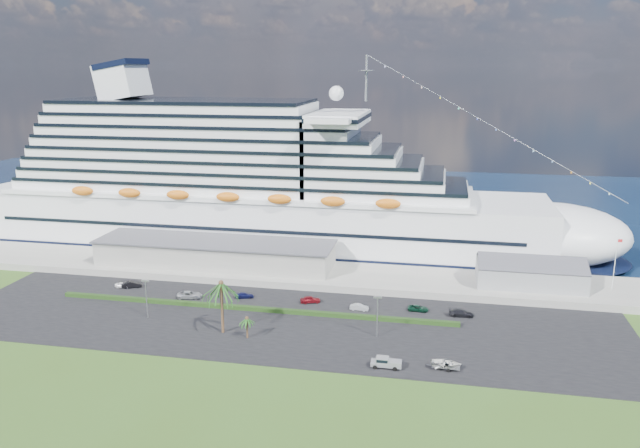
% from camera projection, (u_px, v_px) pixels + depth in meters
% --- Properties ---
extents(ground, '(420.00, 420.00, 0.00)m').
position_uv_depth(ground, '(266.00, 346.00, 117.30)').
color(ground, '#37551C').
rests_on(ground, ground).
extents(asphalt_lot, '(140.00, 38.00, 0.12)m').
position_uv_depth(asphalt_lot, '(281.00, 323.00, 127.74)').
color(asphalt_lot, black).
rests_on(asphalt_lot, ground).
extents(wharf, '(240.00, 20.00, 1.80)m').
position_uv_depth(wharf, '(311.00, 274.00, 155.09)').
color(wharf, gray).
rests_on(wharf, ground).
extents(water, '(420.00, 160.00, 0.02)m').
position_uv_depth(water, '(360.00, 202.00, 240.84)').
color(water, black).
rests_on(water, ground).
extents(cruise_ship, '(191.00, 38.00, 54.00)m').
position_uv_depth(cruise_ship, '(255.00, 190.00, 178.09)').
color(cruise_ship, silver).
rests_on(cruise_ship, ground).
extents(terminal_building, '(61.00, 15.00, 6.30)m').
position_uv_depth(terminal_building, '(215.00, 252.00, 158.83)').
color(terminal_building, gray).
rests_on(terminal_building, wharf).
extents(port_shed, '(24.00, 12.31, 7.37)m').
position_uv_depth(port_shed, '(530.00, 274.00, 144.34)').
color(port_shed, gray).
rests_on(port_shed, wharf).
extents(flagpole, '(1.08, 0.16, 12.00)m').
position_uv_depth(flagpole, '(615.00, 263.00, 139.96)').
color(flagpole, silver).
rests_on(flagpole, wharf).
extents(hedge, '(88.00, 1.10, 0.90)m').
position_uv_depth(hedge, '(251.00, 308.00, 133.88)').
color(hedge, black).
rests_on(hedge, asphalt_lot).
extents(lamp_post_left, '(1.60, 0.35, 8.27)m').
position_uv_depth(lamp_post_left, '(146.00, 294.00, 128.91)').
color(lamp_post_left, gray).
rests_on(lamp_post_left, asphalt_lot).
extents(lamp_post_right, '(1.60, 0.35, 8.27)m').
position_uv_depth(lamp_post_right, '(377.00, 311.00, 119.78)').
color(lamp_post_right, gray).
rests_on(lamp_post_right, asphalt_lot).
extents(palm_tall, '(8.82, 8.82, 11.13)m').
position_uv_depth(palm_tall, '(221.00, 289.00, 120.73)').
color(palm_tall, '#47301E').
rests_on(palm_tall, ground).
extents(palm_short, '(3.53, 3.53, 4.56)m').
position_uv_depth(palm_short, '(247.00, 321.00, 119.63)').
color(palm_short, '#47301E').
rests_on(palm_short, ground).
extents(parked_car_0, '(3.65, 1.63, 1.22)m').
position_uv_depth(parked_car_0, '(123.00, 285.00, 147.62)').
color(parked_car_0, white).
rests_on(parked_car_0, asphalt_lot).
extents(parked_car_1, '(4.93, 3.41, 1.54)m').
position_uv_depth(parked_car_1, '(132.00, 284.00, 147.57)').
color(parked_car_1, black).
rests_on(parked_car_1, asphalt_lot).
extents(parked_car_2, '(5.99, 3.57, 1.56)m').
position_uv_depth(parked_car_2, '(190.00, 295.00, 140.86)').
color(parked_car_2, '#9A9DA2').
rests_on(parked_car_2, asphalt_lot).
extents(parked_car_3, '(4.59, 3.02, 1.24)m').
position_uv_depth(parked_car_3, '(244.00, 295.00, 141.03)').
color(parked_car_3, '#131644').
rests_on(parked_car_3, asphalt_lot).
extents(parked_car_4, '(4.79, 3.23, 1.51)m').
position_uv_depth(parked_car_4, '(310.00, 299.00, 138.15)').
color(parked_car_4, maroon).
rests_on(parked_car_4, asphalt_lot).
extents(parked_car_5, '(4.07, 1.55, 1.32)m').
position_uv_depth(parked_car_5, '(359.00, 307.00, 133.97)').
color(parked_car_5, '#B4B8BC').
rests_on(parked_car_5, asphalt_lot).
extents(parked_car_6, '(4.48, 2.18, 1.23)m').
position_uv_depth(parked_car_6, '(418.00, 308.00, 133.52)').
color(parked_car_6, '#0C3221').
rests_on(parked_car_6, asphalt_lot).
extents(parked_car_7, '(5.20, 2.28, 1.49)m').
position_uv_depth(parked_car_7, '(461.00, 313.00, 130.68)').
color(parked_car_7, black).
rests_on(parked_car_7, asphalt_lot).
extents(pickup_truck, '(5.38, 2.15, 1.89)m').
position_uv_depth(pickup_truck, '(386.00, 362.00, 108.33)').
color(pickup_truck, black).
rests_on(pickup_truck, asphalt_lot).
extents(boat_trailer, '(6.00, 3.95, 1.72)m').
position_uv_depth(boat_trailer, '(446.00, 364.00, 107.62)').
color(boat_trailer, gray).
rests_on(boat_trailer, asphalt_lot).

